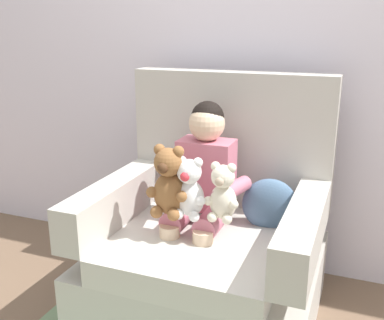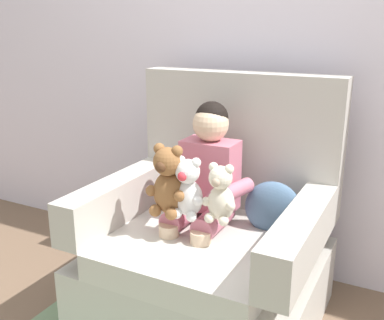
% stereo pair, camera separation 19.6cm
% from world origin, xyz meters
% --- Properties ---
extents(ground_plane, '(8.00, 8.00, 0.00)m').
position_xyz_m(ground_plane, '(0.00, 0.00, 0.00)').
color(ground_plane, brown).
extents(back_wall, '(6.00, 0.10, 2.60)m').
position_xyz_m(back_wall, '(0.00, 0.66, 1.30)').
color(back_wall, silver).
rests_on(back_wall, ground).
extents(armchair, '(1.04, 0.91, 1.15)m').
position_xyz_m(armchair, '(0.00, 0.06, 0.35)').
color(armchair, '#BCB7AD').
rests_on(armchair, ground).
extents(seated_child, '(0.45, 0.39, 0.82)m').
position_xyz_m(seated_child, '(-0.05, 0.07, 0.66)').
color(seated_child, '#C66B7F').
rests_on(seated_child, armchair).
extents(plush_cream, '(0.15, 0.12, 0.26)m').
position_xyz_m(plush_cream, '(0.11, -0.09, 0.68)').
color(plush_cream, silver).
rests_on(plush_cream, armchair).
extents(plush_white, '(0.16, 0.13, 0.27)m').
position_xyz_m(plush_white, '(-0.04, -0.11, 0.69)').
color(plush_white, white).
rests_on(plush_white, armchair).
extents(plush_brown, '(0.19, 0.16, 0.32)m').
position_xyz_m(plush_brown, '(-0.13, -0.13, 0.71)').
color(plush_brown, brown).
rests_on(plush_brown, armchair).
extents(throw_pillow, '(0.28, 0.16, 0.26)m').
position_xyz_m(throw_pillow, '(0.26, 0.17, 0.55)').
color(throw_pillow, slate).
rests_on(throw_pillow, armchair).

